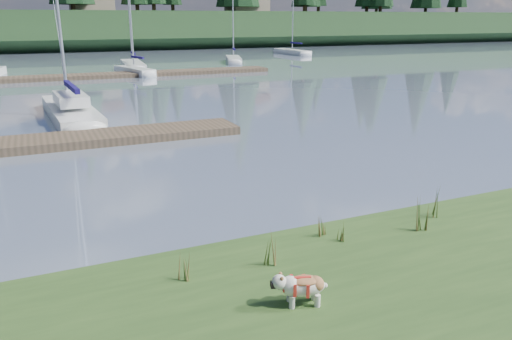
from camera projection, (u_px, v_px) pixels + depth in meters
name	position (u px, v px, depth m)	size (l,w,h in m)	color
ground	(79.00, 79.00, 37.01)	(200.00, 200.00, 0.00)	#808FA9
ridge	(50.00, 31.00, 73.89)	(200.00, 20.00, 5.00)	#1A3118
bulldog	(302.00, 285.00, 7.15)	(0.82, 0.48, 0.48)	silver
sailboat_main	(69.00, 107.00, 22.78)	(2.21, 8.74, 12.47)	silver
dock_near	(13.00, 145.00, 17.05)	(16.00, 2.00, 0.30)	#4C3D2C
dock_far	(107.00, 75.00, 37.73)	(26.00, 2.20, 0.30)	#4C3D2C
sailboat_bg_2	(132.00, 70.00, 39.84)	(2.57, 6.01, 9.11)	silver
sailboat_bg_3	(132.00, 64.00, 45.09)	(2.32, 8.26, 11.95)	silver
sailboat_bg_4	(233.00, 59.00, 50.71)	(3.26, 6.68, 9.88)	silver
sailboat_bg_5	(289.00, 51.00, 62.22)	(1.82, 7.69, 10.95)	silver
weed_0	(271.00, 249.00, 8.29)	(0.17, 0.14, 0.71)	#475B23
weed_1	(323.00, 228.00, 9.42)	(0.17, 0.14, 0.42)	#475B23
weed_2	(422.00, 215.00, 9.62)	(0.17, 0.14, 0.78)	#475B23
weed_3	(184.00, 269.00, 7.83)	(0.17, 0.14, 0.48)	#475B23
weed_4	(343.00, 231.00, 9.29)	(0.17, 0.14, 0.39)	#475B23
weed_5	(436.00, 204.00, 10.34)	(0.17, 0.14, 0.68)	#475B23
mud_lip	(236.00, 255.00, 9.34)	(60.00, 0.50, 0.14)	#33281C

